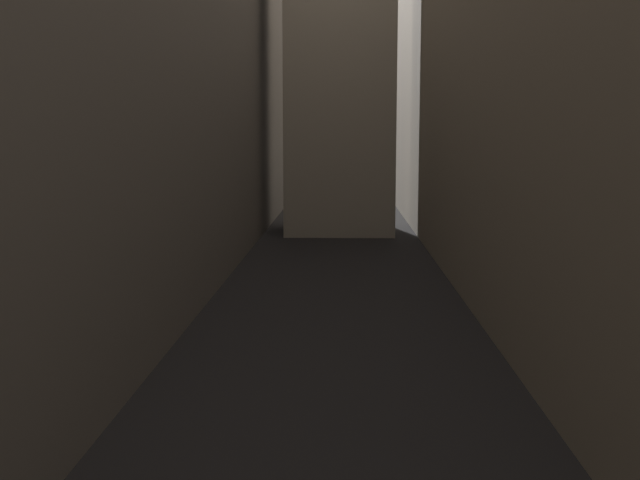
% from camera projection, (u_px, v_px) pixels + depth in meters
% --- Properties ---
extents(ground_plane, '(264.00, 264.00, 0.00)m').
position_uv_depth(ground_plane, '(337.00, 293.00, 36.27)').
color(ground_plane, black).
extents(building_block_left, '(10.59, 108.00, 23.98)m').
position_uv_depth(building_block_left, '(105.00, 29.00, 37.00)').
color(building_block_left, slate).
rests_on(building_block_left, ground).
extents(building_block_right, '(13.65, 108.00, 20.79)m').
position_uv_depth(building_block_right, '(607.00, 62.00, 36.52)').
color(building_block_right, gray).
rests_on(building_block_right, ground).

